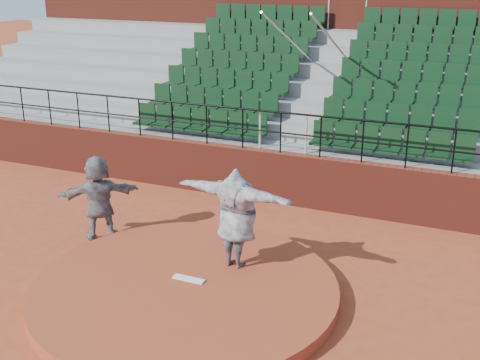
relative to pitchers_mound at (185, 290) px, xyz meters
name	(u,v)px	position (x,y,z in m)	size (l,w,h in m)	color
ground	(185,296)	(0.00, 0.00, -0.12)	(90.00, 90.00, 0.00)	#A74425
pitchers_mound	(185,290)	(0.00, 0.00, 0.00)	(5.50, 5.50, 0.25)	#A13F24
pitching_rubber	(189,279)	(0.00, 0.15, 0.14)	(0.60, 0.15, 0.03)	white
boundary_wall	(280,177)	(0.00, 5.00, 0.53)	(24.00, 0.30, 1.30)	maroon
wall_railing	(281,123)	(0.00, 5.00, 1.90)	(24.04, 0.05, 1.03)	black
seating_deck	(322,115)	(0.00, 8.64, 1.33)	(24.00, 5.97, 4.63)	gray
press_box_facade	(356,30)	(0.00, 12.60, 3.43)	(24.00, 3.00, 7.10)	maroon
pitcher	(236,218)	(0.56, 1.03, 1.09)	(2.38, 0.65, 1.94)	black
fielder	(99,197)	(-2.87, 1.51, 0.80)	(1.72, 0.55, 1.86)	black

